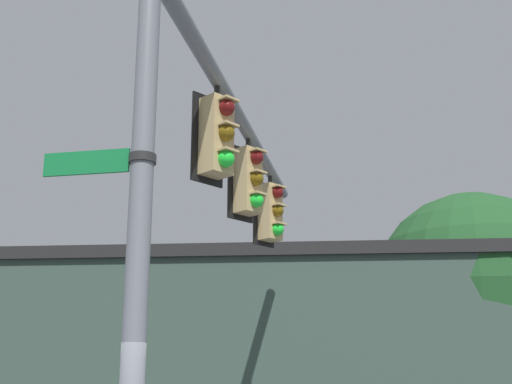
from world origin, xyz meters
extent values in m
cylinder|color=slate|center=(0.00, 0.00, 3.36)|extent=(0.21, 0.21, 6.71)
cylinder|color=slate|center=(-3.51, -2.27, 6.11)|extent=(7.13, 4.71, 0.21)
cylinder|color=black|center=(-2.22, -1.44, 5.91)|extent=(0.08, 0.08, 0.18)
cube|color=tan|center=(-2.22, -1.44, 5.30)|extent=(0.36, 0.30, 1.05)
sphere|color=#590F0F|center=(-2.22, -1.25, 5.65)|extent=(0.22, 0.22, 0.22)
cube|color=tan|center=(-2.22, -1.23, 5.75)|extent=(0.24, 0.20, 0.03)
sphere|color=brown|center=(-2.22, -1.25, 5.30)|extent=(0.22, 0.22, 0.22)
cube|color=tan|center=(-2.22, -1.23, 5.40)|extent=(0.24, 0.20, 0.03)
sphere|color=#1EE533|center=(-2.22, -1.25, 4.95)|extent=(0.22, 0.22, 0.22)
cube|color=tan|center=(-2.22, -1.23, 5.05)|extent=(0.24, 0.20, 0.03)
cube|color=black|center=(-2.22, -1.61, 5.30)|extent=(0.54, 0.03, 1.22)
cylinder|color=black|center=(-3.94, -2.55, 5.91)|extent=(0.08, 0.08, 0.18)
cube|color=tan|center=(-3.94, -2.55, 5.30)|extent=(0.36, 0.30, 1.05)
sphere|color=#590F0F|center=(-3.94, -2.36, 5.65)|extent=(0.22, 0.22, 0.22)
cube|color=tan|center=(-3.94, -2.34, 5.75)|extent=(0.24, 0.20, 0.03)
sphere|color=brown|center=(-3.94, -2.36, 5.30)|extent=(0.22, 0.22, 0.22)
cube|color=tan|center=(-3.94, -2.34, 5.40)|extent=(0.24, 0.20, 0.03)
sphere|color=#1EE533|center=(-3.94, -2.36, 4.95)|extent=(0.22, 0.22, 0.22)
cube|color=tan|center=(-3.94, -2.34, 5.05)|extent=(0.24, 0.20, 0.03)
cube|color=black|center=(-3.94, -2.72, 5.30)|extent=(0.54, 0.03, 1.22)
cylinder|color=black|center=(-5.66, -3.66, 5.91)|extent=(0.08, 0.08, 0.18)
cube|color=tan|center=(-5.66, -3.66, 5.30)|extent=(0.36, 0.30, 1.05)
sphere|color=#590F0F|center=(-5.66, -3.47, 5.65)|extent=(0.22, 0.22, 0.22)
cube|color=tan|center=(-5.66, -3.45, 5.75)|extent=(0.24, 0.20, 0.03)
sphere|color=brown|center=(-5.66, -3.47, 5.30)|extent=(0.22, 0.22, 0.22)
cube|color=tan|center=(-5.66, -3.45, 5.40)|extent=(0.24, 0.20, 0.03)
sphere|color=#1EE533|center=(-5.66, -3.47, 4.95)|extent=(0.22, 0.22, 0.22)
cube|color=tan|center=(-5.66, -3.45, 5.05)|extent=(0.24, 0.20, 0.03)
cube|color=black|center=(-5.66, -3.83, 5.30)|extent=(0.54, 0.03, 1.22)
cube|color=#147238|center=(0.29, -0.45, 4.12)|extent=(0.47, 0.71, 0.22)
cube|color=white|center=(0.29, -0.44, 4.12)|extent=(0.46, 0.70, 0.04)
cylinder|color=#262626|center=(0.00, 0.00, 4.12)|extent=(0.25, 0.25, 0.08)
cube|color=#33473D|center=(-10.02, -8.18, 2.54)|extent=(12.79, 13.71, 5.08)
cube|color=maroon|center=(-12.63, -10.31, 2.79)|extent=(7.99, 9.47, 0.30)
cube|color=black|center=(-10.02, -8.18, 5.23)|extent=(13.30, 14.26, 0.30)
sphere|color=#1E4C23|center=(-13.05, -3.43, 4.55)|extent=(5.05, 5.05, 5.05)
camera|label=1|loc=(3.60, 4.87, 2.11)|focal=49.23mm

